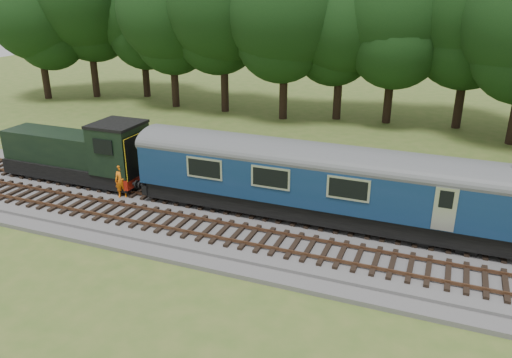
% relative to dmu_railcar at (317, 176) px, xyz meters
% --- Properties ---
extents(ground, '(120.00, 120.00, 0.00)m').
position_rel_dmu_railcar_xyz_m(ground, '(-4.28, -1.40, -2.61)').
color(ground, '#466425').
rests_on(ground, ground).
extents(ballast, '(70.00, 7.00, 0.35)m').
position_rel_dmu_railcar_xyz_m(ballast, '(-4.28, -1.40, -2.43)').
color(ballast, '#4C4C4F').
rests_on(ballast, ground).
extents(track_north, '(67.20, 2.40, 0.21)m').
position_rel_dmu_railcar_xyz_m(track_north, '(-4.28, -0.00, -2.19)').
color(track_north, black).
rests_on(track_north, ballast).
extents(track_south, '(67.20, 2.40, 0.21)m').
position_rel_dmu_railcar_xyz_m(track_south, '(-4.28, -3.00, -2.19)').
color(track_south, black).
rests_on(track_south, ballast).
extents(fence, '(64.00, 0.12, 1.00)m').
position_rel_dmu_railcar_xyz_m(fence, '(-4.28, 3.10, -2.61)').
color(fence, '#6B6054').
rests_on(fence, ground).
extents(tree_line, '(70.00, 8.00, 18.00)m').
position_rel_dmu_railcar_xyz_m(tree_line, '(-4.28, 20.60, -2.61)').
color(tree_line, black).
rests_on(tree_line, ground).
extents(dmu_railcar, '(18.05, 2.86, 3.88)m').
position_rel_dmu_railcar_xyz_m(dmu_railcar, '(0.00, 0.00, 0.00)').
color(dmu_railcar, black).
rests_on(dmu_railcar, ground).
extents(shunter_loco, '(8.91, 2.60, 3.38)m').
position_rel_dmu_railcar_xyz_m(shunter_loco, '(-13.93, 0.00, -0.63)').
color(shunter_loco, black).
rests_on(shunter_loco, ground).
extents(worker, '(0.81, 0.71, 1.86)m').
position_rel_dmu_railcar_xyz_m(worker, '(-10.35, -1.19, -1.33)').
color(worker, orange).
rests_on(worker, ballast).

